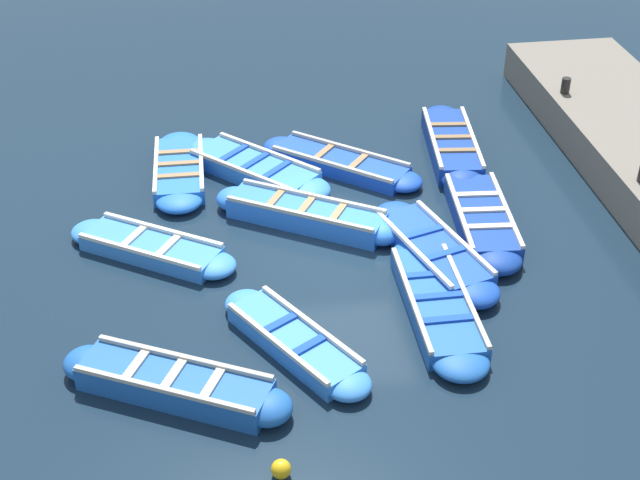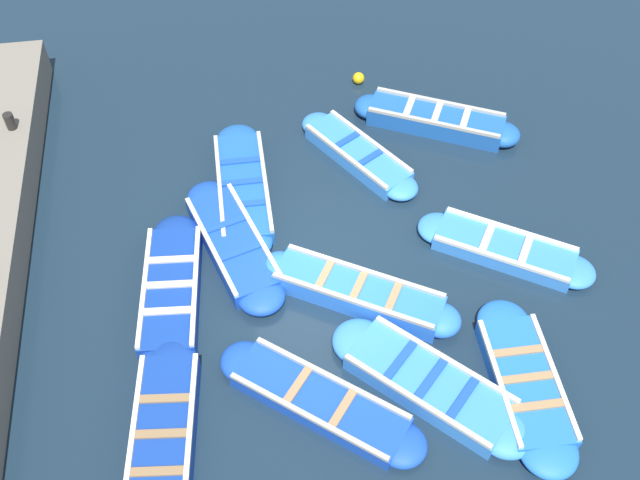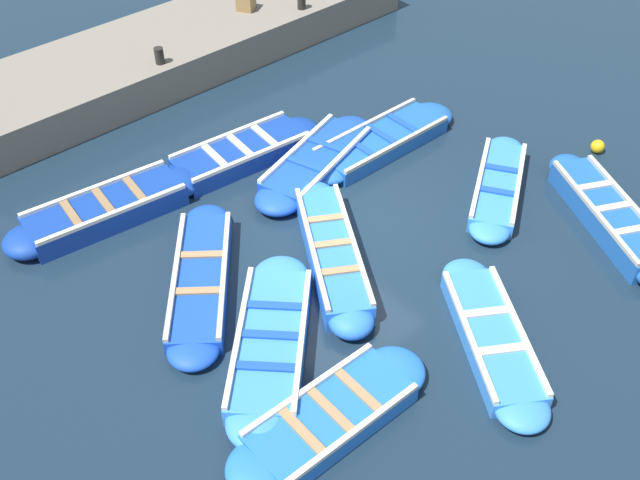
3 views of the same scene
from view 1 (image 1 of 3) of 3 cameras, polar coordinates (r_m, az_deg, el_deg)
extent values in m
plane|color=#162838|center=(16.51, 1.54, -0.17)|extent=(120.00, 120.00, 0.00)
cube|color=#1E59AD|center=(14.92, 7.51, -4.08)|extent=(1.01, 2.86, 0.30)
ellipsoid|color=#1E59AD|center=(13.88, 8.96, -7.70)|extent=(0.91, 0.94, 0.30)
ellipsoid|color=#1E59AD|center=(16.02, 6.26, -0.95)|extent=(0.91, 0.94, 0.30)
cube|color=#B2AD9E|center=(14.92, 9.25, -3.36)|extent=(0.10, 2.80, 0.07)
cube|color=#B2AD9E|center=(14.71, 5.85, -3.68)|extent=(0.10, 2.80, 0.07)
cube|color=#1947B7|center=(14.36, 8.15, -5.03)|extent=(0.87, 0.15, 0.04)
cube|color=#1947B7|center=(14.82, 7.56, -3.57)|extent=(0.87, 0.15, 0.04)
cube|color=#1947B7|center=(15.28, 7.00, -2.19)|extent=(0.87, 0.15, 0.04)
cube|color=navy|center=(17.15, 10.29, 1.37)|extent=(1.21, 2.74, 0.35)
ellipsoid|color=navy|center=(16.08, 11.26, -1.21)|extent=(0.97, 1.00, 0.35)
ellipsoid|color=navy|center=(18.25, 9.44, 3.64)|extent=(0.97, 1.00, 0.35)
cube|color=silver|center=(17.14, 11.82, 2.00)|extent=(0.31, 2.60, 0.07)
cube|color=silver|center=(16.94, 8.89, 1.92)|extent=(0.31, 2.60, 0.07)
cube|color=beige|center=(16.58, 10.76, 0.87)|extent=(0.87, 0.22, 0.04)
cube|color=beige|center=(17.04, 10.36, 1.92)|extent=(0.87, 0.22, 0.04)
cube|color=beige|center=(17.51, 9.98, 2.91)|extent=(0.87, 0.22, 0.04)
cube|color=blue|center=(16.93, -0.89, 1.61)|extent=(3.00, 2.22, 0.40)
ellipsoid|color=blue|center=(16.48, 3.95, 0.51)|extent=(1.00, 0.99, 0.40)
ellipsoid|color=blue|center=(17.50, -5.46, 2.63)|extent=(1.00, 0.99, 0.40)
cube|color=#B2AD9E|center=(17.08, -0.44, 2.85)|extent=(2.59, 1.60, 0.07)
cube|color=#B2AD9E|center=(16.54, -1.38, 1.69)|extent=(2.59, 1.60, 0.07)
cube|color=#9E7A51|center=(16.61, 1.14, 1.78)|extent=(0.47, 0.66, 0.04)
cube|color=#9E7A51|center=(16.82, -0.90, 2.23)|extent=(0.47, 0.66, 0.04)
cube|color=#9E7A51|center=(17.05, -2.89, 2.67)|extent=(0.47, 0.66, 0.04)
cube|color=#1E59AD|center=(13.45, -9.27, -9.12)|extent=(2.95, 2.02, 0.39)
ellipsoid|color=#1E59AD|center=(12.97, -3.41, -10.63)|extent=(1.00, 0.99, 0.39)
ellipsoid|color=#1E59AD|center=(14.07, -14.62, -7.65)|extent=(1.00, 0.99, 0.39)
cube|color=#B2AD9E|center=(13.52, -8.68, -7.44)|extent=(2.58, 1.36, 0.07)
cube|color=#B2AD9E|center=(13.07, -10.06, -9.39)|extent=(2.58, 1.36, 0.07)
cube|color=beige|center=(13.08, -6.90, -9.08)|extent=(0.44, 0.69, 0.04)
cube|color=beige|center=(13.30, -9.35, -8.45)|extent=(0.44, 0.69, 0.04)
cube|color=beige|center=(13.55, -11.71, -7.82)|extent=(0.44, 0.69, 0.04)
cube|color=blue|center=(18.71, -8.99, 4.42)|extent=(1.05, 2.38, 0.30)
ellipsoid|color=blue|center=(17.70, -9.00, 2.54)|extent=(0.94, 0.97, 0.30)
ellipsoid|color=blue|center=(19.75, -8.98, 6.11)|extent=(0.94, 0.97, 0.30)
cube|color=silver|center=(18.61, -7.62, 5.02)|extent=(0.12, 2.31, 0.07)
cube|color=silver|center=(18.65, -10.46, 4.80)|extent=(0.12, 2.31, 0.07)
cube|color=#9E7A51|center=(18.19, -9.04, 4.11)|extent=(0.89, 0.16, 0.04)
cube|color=#9E7A51|center=(18.63, -9.04, 4.87)|extent=(0.89, 0.16, 0.04)
cube|color=#9E7A51|center=(19.07, -9.03, 5.61)|extent=(0.89, 0.16, 0.04)
cube|color=#3884E0|center=(16.39, -10.73, -0.53)|extent=(2.63, 2.11, 0.28)
ellipsoid|color=#3884E0|center=(15.79, -6.82, -1.63)|extent=(1.10, 1.10, 0.28)
ellipsoid|color=#3884E0|center=(17.08, -14.33, 0.50)|extent=(1.10, 1.10, 0.28)
cube|color=silver|center=(16.55, -10.06, 0.67)|extent=(2.17, 1.43, 0.07)
cube|color=silver|center=(16.04, -11.54, -0.72)|extent=(2.17, 1.43, 0.07)
cube|color=beige|center=(16.12, -9.70, -0.36)|extent=(0.52, 0.71, 0.04)
cube|color=beige|center=(16.49, -11.84, 0.24)|extent=(0.52, 0.71, 0.04)
cube|color=#3884E0|center=(14.07, -1.66, -6.53)|extent=(1.99, 2.53, 0.29)
ellipsoid|color=#3884E0|center=(13.37, 1.78, -9.20)|extent=(1.00, 1.01, 0.29)
ellipsoid|color=#3884E0|center=(14.85, -4.71, -4.12)|extent=(1.00, 1.01, 0.29)
cube|color=beige|center=(14.12, -0.56, -5.37)|extent=(1.37, 2.12, 0.07)
cube|color=beige|center=(13.79, -2.81, -6.58)|extent=(1.37, 2.12, 0.07)
cube|color=#1947B7|center=(13.75, -0.73, -6.75)|extent=(0.66, 0.48, 0.04)
cube|color=#1947B7|center=(14.18, -2.58, -5.31)|extent=(0.66, 0.48, 0.04)
cube|color=#1947B7|center=(18.76, 1.32, 4.92)|extent=(2.80, 2.50, 0.28)
ellipsoid|color=#1947B7|center=(18.19, 5.32, 3.75)|extent=(1.13, 1.13, 0.28)
ellipsoid|color=#1947B7|center=(19.42, -2.44, 5.99)|extent=(1.13, 1.13, 0.28)
cube|color=#B2AD9E|center=(18.97, 1.91, 5.88)|extent=(2.27, 1.86, 0.07)
cube|color=#B2AD9E|center=(18.38, 0.73, 4.89)|extent=(2.27, 1.86, 0.07)
cube|color=#9E7A51|center=(18.51, 2.44, 5.03)|extent=(0.58, 0.67, 0.04)
cube|color=#9E7A51|center=(18.86, 0.23, 5.66)|extent=(0.58, 0.67, 0.04)
cube|color=navy|center=(19.52, 8.41, 5.98)|extent=(1.25, 2.88, 0.40)
ellipsoid|color=navy|center=(18.33, 9.08, 3.90)|extent=(0.96, 0.99, 0.40)
ellipsoid|color=navy|center=(20.74, 7.81, 7.81)|extent=(0.96, 0.99, 0.40)
cube|color=silver|center=(19.49, 9.72, 6.58)|extent=(0.39, 2.72, 0.07)
cube|color=silver|center=(19.34, 7.20, 6.59)|extent=(0.39, 2.72, 0.07)
cube|color=olive|center=(18.91, 8.74, 5.71)|extent=(0.84, 0.23, 0.04)
cube|color=olive|center=(19.42, 8.46, 6.55)|extent=(0.84, 0.23, 0.04)
cube|color=olive|center=(19.94, 8.20, 7.34)|extent=(0.84, 0.23, 0.04)
cube|color=#1947B7|center=(16.11, 7.25, -0.73)|extent=(1.69, 2.79, 0.34)
ellipsoid|color=#1947B7|center=(15.25, 9.83, -3.27)|extent=(1.10, 1.12, 0.34)
ellipsoid|color=#1947B7|center=(17.02, 4.94, 1.55)|extent=(1.10, 1.12, 0.34)
cube|color=silver|center=(16.20, 8.61, 0.26)|extent=(0.84, 2.48, 0.07)
cube|color=silver|center=(15.79, 5.96, -0.51)|extent=(0.84, 2.48, 0.07)
cube|color=#1947B7|center=(15.75, 8.01, -0.85)|extent=(0.84, 0.38, 0.04)
cube|color=#1947B7|center=(16.25, 6.61, 0.50)|extent=(0.84, 0.38, 0.04)
cube|color=#3884E0|center=(18.55, -4.20, 4.55)|extent=(2.65, 2.65, 0.33)
ellipsoid|color=#3884E0|center=(17.80, -0.83, 3.26)|extent=(1.33, 1.33, 0.33)
ellipsoid|color=#3884E0|center=(19.38, -7.31, 5.73)|extent=(1.33, 1.33, 0.33)
cube|color=beige|center=(18.76, -3.31, 5.65)|extent=(1.95, 1.96, 0.07)
cube|color=beige|center=(18.16, -5.18, 4.51)|extent=(1.95, 1.96, 0.07)
cube|color=#1947B7|center=(18.13, -2.82, 4.52)|extent=(0.73, 0.73, 0.04)
cube|color=#1947B7|center=(18.46, -4.23, 5.05)|extent=(0.73, 0.73, 0.04)
cube|color=#1947B7|center=(18.81, -5.59, 5.56)|extent=(0.73, 0.73, 0.04)
cylinder|color=black|center=(20.86, 15.45, 9.51)|extent=(0.20, 0.20, 0.35)
sphere|color=#EAB214|center=(12.26, -2.51, -14.44)|extent=(0.27, 0.27, 0.27)
camera|label=2|loc=(22.12, 1.54, 38.56)|focal=42.00mm
camera|label=3|loc=(20.85, -25.43, 30.06)|focal=42.00mm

